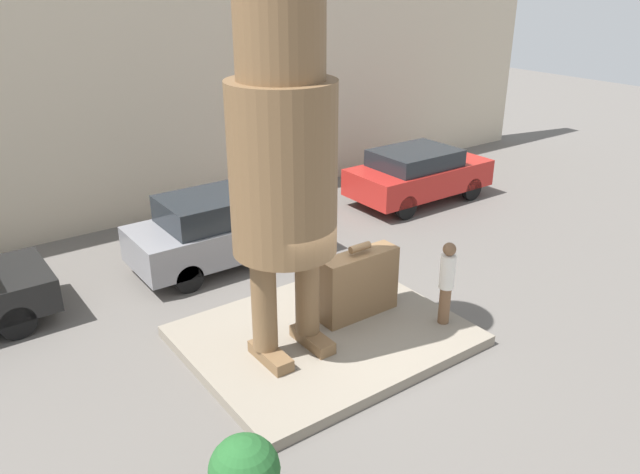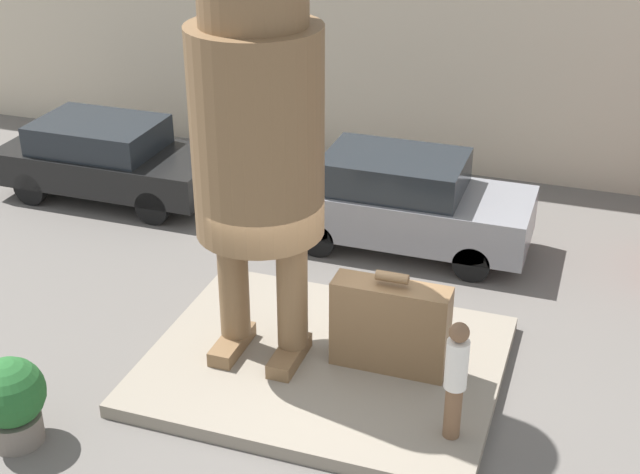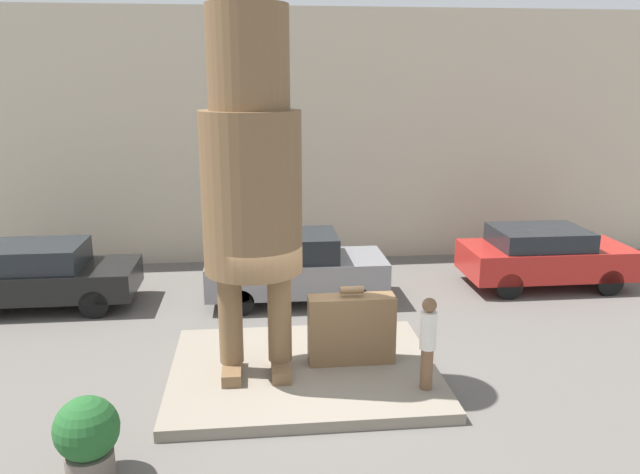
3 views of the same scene
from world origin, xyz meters
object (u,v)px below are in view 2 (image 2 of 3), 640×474
statue_figure (256,103)px  giant_suitcase (390,326)px  planter_pot (11,399)px  tourist (456,376)px  parked_car_black (108,158)px  parked_car_grey (403,201)px

statue_figure → giant_suitcase: 3.41m
statue_figure → planter_pot: (-2.23, -2.52, -3.14)m
giant_suitcase → planter_pot: size_ratio=1.34×
tourist → parked_car_black: size_ratio=0.38×
statue_figure → parked_car_grey: 5.02m
tourist → planter_pot: 5.29m
statue_figure → planter_pot: 4.60m
parked_car_grey → planter_pot: (-3.15, -6.51, -0.24)m
statue_figure → parked_car_black: bearing=139.4°
tourist → parked_car_grey: bearing=110.8°
giant_suitcase → parked_car_black: size_ratio=0.37×
statue_figure → giant_suitcase: size_ratio=3.93×
parked_car_black → parked_car_grey: 5.85m
parked_car_black → planter_pot: (2.69, -6.74, -0.18)m
statue_figure → tourist: 3.99m
statue_figure → parked_car_grey: (0.92, 3.99, -2.90)m
statue_figure → giant_suitcase: (1.71, 0.21, -2.94)m
statue_figure → parked_car_grey: statue_figure is taller
statue_figure → planter_pot: statue_figure is taller
giant_suitcase → parked_car_black: bearing=148.8°
parked_car_black → planter_pot: bearing=-68.2°
parked_car_grey → parked_car_black: bearing=177.8°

